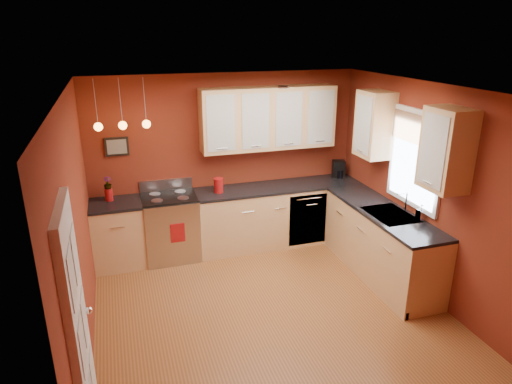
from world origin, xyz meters
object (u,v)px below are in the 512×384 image
object	(u,v)px
gas_range	(171,227)
soap_pump	(421,212)
sink	(390,216)
red_canister	(219,185)
coffee_maker	(339,169)

from	to	relation	value
gas_range	soap_pump	world-z (taller)	soap_pump
gas_range	sink	bearing A→B (deg)	-29.78
red_canister	coffee_maker	distance (m)	2.00
gas_range	red_canister	size ratio (longest dim) A/B	5.22
sink	red_canister	bearing A→B (deg)	142.23
red_canister	soap_pump	size ratio (longest dim) A/B	1.05
gas_range	red_canister	distance (m)	0.91
gas_range	sink	distance (m)	3.05
sink	soap_pump	size ratio (longest dim) A/B	3.44
gas_range	red_canister	world-z (taller)	red_canister
gas_range	sink	size ratio (longest dim) A/B	1.59
red_canister	sink	bearing A→B (deg)	-37.77
red_canister	soap_pump	xyz separation A→B (m)	(2.15, -1.75, -0.01)
sink	red_canister	size ratio (longest dim) A/B	3.29
sink	gas_range	bearing A→B (deg)	150.22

